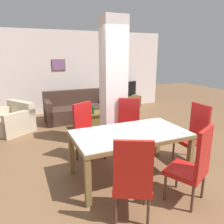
% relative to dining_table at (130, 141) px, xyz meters
% --- Properties ---
extents(ground_plane, '(18.00, 18.00, 0.00)m').
position_rel_dining_table_xyz_m(ground_plane, '(0.00, 0.00, -0.62)').
color(ground_plane, brown).
extents(back_wall, '(7.20, 0.09, 2.70)m').
position_rel_dining_table_xyz_m(back_wall, '(-0.00, 4.58, 0.73)').
color(back_wall, silver).
rests_on(back_wall, ground_plane).
extents(divider_pillar, '(0.50, 0.40, 2.70)m').
position_rel_dining_table_xyz_m(divider_pillar, '(0.29, 1.33, 0.73)').
color(divider_pillar, silver).
rests_on(divider_pillar, ground_plane).
extents(dining_table, '(1.81, 1.00, 0.77)m').
position_rel_dining_table_xyz_m(dining_table, '(0.00, 0.00, 0.00)').
color(dining_table, olive).
rests_on(dining_table, ground_plane).
extents(dining_chair_near_left, '(0.62, 0.62, 1.09)m').
position_rel_dining_table_xyz_m(dining_chair_near_left, '(-0.45, -0.90, -0.05)').
color(dining_chair_near_left, '#B21B13').
rests_on(dining_chair_near_left, ground_plane).
extents(dining_chair_far_left, '(0.62, 0.62, 1.09)m').
position_rel_dining_table_xyz_m(dining_chair_far_left, '(-0.45, 0.87, -0.05)').
color(dining_chair_far_left, '#B01615').
rests_on(dining_chair_far_left, ground_plane).
extents(dining_chair_far_right, '(0.62, 0.62, 1.09)m').
position_rel_dining_table_xyz_m(dining_chair_far_right, '(0.45, 0.89, -0.05)').
color(dining_chair_far_right, '#B41A18').
rests_on(dining_chair_far_right, ground_plane).
extents(dining_chair_head_right, '(0.46, 0.46, 1.09)m').
position_rel_dining_table_xyz_m(dining_chair_head_right, '(1.33, 0.00, -0.05)').
color(dining_chair_head_right, '#B41B1A').
rests_on(dining_chair_head_right, ground_plane).
extents(dining_chair_near_right, '(0.61, 0.61, 1.09)m').
position_rel_dining_table_xyz_m(dining_chair_near_right, '(0.45, -0.92, -0.05)').
color(dining_chair_near_right, '#B51A17').
rests_on(dining_chair_near_right, ground_plane).
extents(sofa, '(1.98, 0.88, 0.88)m').
position_rel_dining_table_xyz_m(sofa, '(0.07, 3.46, -0.32)').
color(sofa, '#432D24').
rests_on(sofa, ground_plane).
extents(armchair, '(1.22, 1.25, 0.75)m').
position_rel_dining_table_xyz_m(armchair, '(-1.80, 3.10, -0.35)').
color(armchair, beige).
rests_on(armchair, ground_plane).
extents(coffee_table, '(0.80, 0.46, 0.45)m').
position_rel_dining_table_xyz_m(coffee_table, '(0.17, 2.46, -0.39)').
color(coffee_table, brown).
rests_on(coffee_table, ground_plane).
extents(bottle, '(0.06, 0.06, 0.26)m').
position_rel_dining_table_xyz_m(bottle, '(0.16, 2.33, -0.07)').
color(bottle, '#194C23').
rests_on(bottle, coffee_table).
extents(tv_stand, '(1.11, 0.40, 0.42)m').
position_rel_dining_table_xyz_m(tv_stand, '(2.11, 4.30, -0.41)').
color(tv_stand, brown).
rests_on(tv_stand, ground_plane).
extents(tv_screen, '(0.98, 0.34, 0.53)m').
position_rel_dining_table_xyz_m(tv_screen, '(2.11, 4.30, 0.05)').
color(tv_screen, black).
rests_on(tv_screen, tv_stand).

